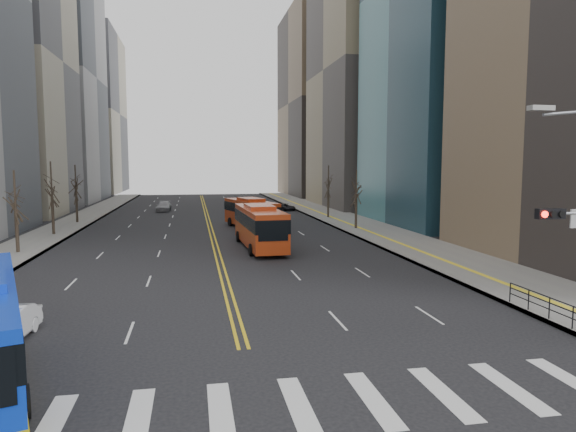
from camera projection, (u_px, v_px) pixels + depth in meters
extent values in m
plane|color=black|center=(260.00, 409.00, 15.38)|extent=(220.00, 220.00, 0.00)
cube|color=gray|center=(355.00, 223.00, 62.56)|extent=(7.00, 130.00, 0.15)
cube|color=gray|center=(59.00, 230.00, 56.39)|extent=(5.00, 130.00, 0.15)
cube|color=silver|center=(50.00, 427.00, 14.30)|extent=(0.70, 4.00, 0.01)
cube|color=silver|center=(138.00, 419.00, 14.73)|extent=(0.70, 4.00, 0.01)
cube|color=silver|center=(221.00, 412.00, 15.16)|extent=(0.70, 4.00, 0.01)
cube|color=silver|center=(299.00, 405.00, 15.59)|extent=(0.70, 4.00, 0.01)
cube|color=silver|center=(373.00, 399.00, 16.02)|extent=(0.70, 4.00, 0.01)
cube|color=silver|center=(443.00, 393.00, 16.45)|extent=(0.70, 4.00, 0.01)
cube|color=silver|center=(509.00, 387.00, 16.88)|extent=(0.70, 4.00, 0.01)
cube|color=silver|center=(573.00, 381.00, 17.31)|extent=(0.70, 4.00, 0.01)
cube|color=gold|center=(206.00, 218.00, 69.14)|extent=(0.15, 100.00, 0.01)
cube|color=gold|center=(209.00, 218.00, 69.21)|extent=(0.15, 100.00, 0.01)
cube|color=gray|center=(42.00, 76.00, 98.46)|extent=(20.00, 26.00, 48.00)
cube|color=gray|center=(379.00, 72.00, 87.93)|extent=(20.00, 26.00, 46.00)
cube|color=#9E9680|center=(83.00, 114.00, 130.34)|extent=(18.00, 30.00, 40.00)
cube|color=brown|center=(326.00, 105.00, 119.25)|extent=(18.00, 30.00, 42.00)
cube|color=black|center=(550.00, 214.00, 18.77)|extent=(1.10, 0.28, 0.38)
cylinder|color=#FF190C|center=(545.00, 214.00, 18.55)|extent=(0.24, 0.08, 0.24)
cylinder|color=black|center=(553.00, 214.00, 18.61)|extent=(0.24, 0.08, 0.24)
cylinder|color=black|center=(562.00, 214.00, 18.68)|extent=(0.24, 0.08, 0.24)
cube|color=#999993|center=(541.00, 108.00, 18.28)|extent=(0.90, 0.35, 0.18)
cube|color=black|center=(550.00, 298.00, 23.72)|extent=(0.04, 6.00, 0.04)
cylinder|color=black|center=(573.00, 318.00, 22.31)|extent=(0.06, 0.06, 1.00)
cylinder|color=black|center=(549.00, 308.00, 23.78)|extent=(0.06, 0.06, 1.00)
cylinder|color=black|center=(529.00, 300.00, 25.24)|extent=(0.06, 0.06, 1.00)
cylinder|color=black|center=(510.00, 292.00, 26.71)|extent=(0.06, 0.06, 1.00)
cylinder|color=#32291F|center=(17.00, 232.00, 41.63)|extent=(0.28, 0.28, 3.60)
cylinder|color=#32291F|center=(53.00, 216.00, 52.37)|extent=(0.28, 0.28, 4.00)
cylinder|color=#32291F|center=(77.00, 208.00, 63.14)|extent=(0.28, 0.28, 3.80)
cylinder|color=#32291F|center=(356.00, 214.00, 57.23)|extent=(0.28, 0.28, 3.50)
cylinder|color=#32291F|center=(328.00, 204.00, 68.95)|extent=(0.28, 0.28, 3.75)
cylinder|color=black|center=(24.00, 402.00, 14.75)|extent=(0.61, 1.04, 1.00)
cylinder|color=black|center=(15.00, 326.00, 21.64)|extent=(0.61, 1.04, 1.00)
cube|color=#AE3612|center=(260.00, 226.00, 44.60)|extent=(3.27, 12.05, 3.12)
cube|color=black|center=(259.00, 219.00, 44.54)|extent=(3.33, 12.08, 1.11)
cube|color=#AE3612|center=(259.00, 207.00, 44.43)|extent=(2.36, 4.28, 0.40)
cylinder|color=black|center=(251.00, 250.00, 40.73)|extent=(0.35, 1.01, 1.00)
cylinder|color=black|center=(284.00, 249.00, 41.35)|extent=(0.35, 1.01, 1.00)
cylinder|color=black|center=(238.00, 237.00, 48.13)|extent=(0.35, 1.01, 1.00)
cylinder|color=black|center=(267.00, 236.00, 48.75)|extent=(0.35, 1.01, 1.00)
cube|color=#AE3612|center=(251.00, 213.00, 57.56)|extent=(5.23, 11.29, 2.85)
cube|color=black|center=(251.00, 208.00, 57.50)|extent=(5.29, 11.32, 1.03)
cube|color=#AE3612|center=(251.00, 200.00, 57.41)|extent=(2.92, 4.24, 0.40)
cylinder|color=black|center=(252.00, 229.00, 53.99)|extent=(0.55, 1.04, 1.00)
cylinder|color=black|center=(274.00, 227.00, 55.05)|extent=(0.55, 1.04, 1.00)
cylinder|color=black|center=(230.00, 222.00, 60.33)|extent=(0.55, 1.04, 1.00)
cylinder|color=black|center=(250.00, 221.00, 61.39)|extent=(0.55, 1.04, 1.00)
imported|color=silver|center=(4.00, 326.00, 21.00)|extent=(1.89, 4.42, 1.42)
imported|color=black|center=(272.00, 226.00, 54.03)|extent=(2.89, 4.63, 1.47)
imported|color=gray|center=(164.00, 206.00, 79.46)|extent=(2.30, 5.21, 1.49)
imported|color=black|center=(286.00, 207.00, 80.64)|extent=(2.83, 4.24, 1.08)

